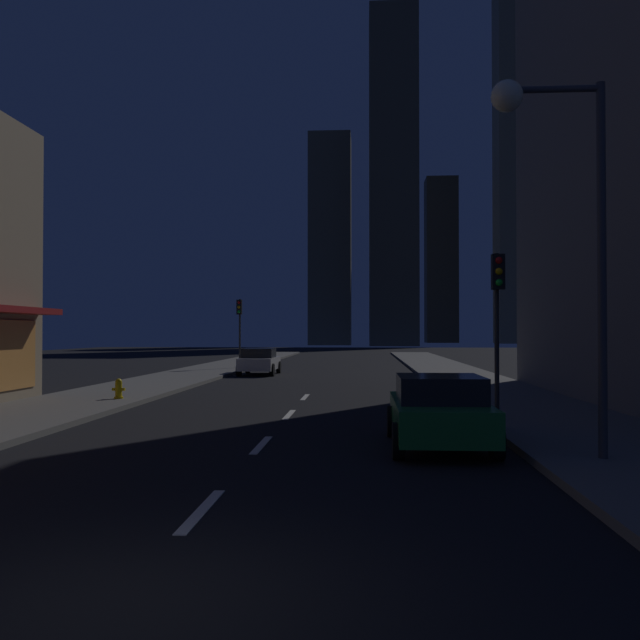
{
  "coord_description": "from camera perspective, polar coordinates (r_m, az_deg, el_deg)",
  "views": [
    {
      "loc": [
        2.1,
        -5.65,
        2.31
      ],
      "look_at": [
        0.0,
        27.16,
        2.9
      ],
      "focal_mm": 38.71,
      "sensor_mm": 36.0,
      "label": 1
    }
  ],
  "objects": [
    {
      "name": "ground_plane",
      "position": [
        37.78,
        0.47,
        -4.61
      ],
      "size": [
        78.0,
        136.0,
        0.1
      ],
      "primitive_type": "cube",
      "color": "black"
    },
    {
      "name": "sidewalk_right",
      "position": [
        38.03,
        11.09,
        -4.38
      ],
      "size": [
        4.0,
        76.0,
        0.15
      ],
      "primitive_type": "cube",
      "color": "#605E59",
      "rests_on": "ground"
    },
    {
      "name": "sidewalk_left",
      "position": [
        38.79,
        -9.94,
        -4.32
      ],
      "size": [
        4.0,
        76.0,
        0.15
      ],
      "primitive_type": "cube",
      "color": "#605E59",
      "rests_on": "ground"
    },
    {
      "name": "lane_marking_center",
      "position": [
        14.39,
        -4.85,
        -10.25
      ],
      "size": [
        0.16,
        23.0,
        0.01
      ],
      "color": "silver",
      "rests_on": "ground"
    },
    {
      "name": "skyscraper_distant_tall",
      "position": [
        127.89,
        0.85,
        6.59
      ],
      "size": [
        7.67,
        8.23,
        38.51
      ],
      "primitive_type": "cube",
      "color": "brown",
      "rests_on": "ground"
    },
    {
      "name": "skyscraper_distant_mid",
      "position": [
        121.69,
        6.07,
        11.57
      ],
      "size": [
        8.24,
        8.87,
        57.68
      ],
      "primitive_type": "cube",
      "color": "#474335",
      "rests_on": "ground"
    },
    {
      "name": "skyscraper_distant_short",
      "position": [
        157.01,
        9.98,
        4.85
      ],
      "size": [
        6.96,
        7.03,
        36.7
      ],
      "primitive_type": "cube",
      "color": "#312F25",
      "rests_on": "ground"
    },
    {
      "name": "skyscraper_distant_slender",
      "position": [
        154.53,
        15.72,
        13.1
      ],
      "size": [
        7.46,
        7.9,
        79.85
      ],
      "primitive_type": "cube",
      "color": "#65604C",
      "rests_on": "ground"
    },
    {
      "name": "car_parked_near",
      "position": [
        14.14,
        9.82,
        -7.39
      ],
      "size": [
        1.98,
        4.24,
        1.45
      ],
      "color": "#1E722D",
      "rests_on": "ground"
    },
    {
      "name": "car_parked_far",
      "position": [
        37.74,
        -5.04,
        -3.41
      ],
      "size": [
        1.98,
        4.24,
        1.45
      ],
      "color": "silver",
      "rests_on": "ground"
    },
    {
      "name": "fire_hydrant_far_left",
      "position": [
        23.52,
        -16.31,
        -5.52
      ],
      "size": [
        0.42,
        0.3,
        0.65
      ],
      "color": "gold",
      "rests_on": "sidewalk_left"
    },
    {
      "name": "traffic_light_near_right",
      "position": [
        18.14,
        14.47,
        1.79
      ],
      "size": [
        0.32,
        0.48,
        4.2
      ],
      "color": "#2D2D2D",
      "rests_on": "sidewalk_right"
    },
    {
      "name": "traffic_light_far_left",
      "position": [
        42.35,
        -6.68,
        0.17
      ],
      "size": [
        0.32,
        0.48,
        4.2
      ],
      "color": "#2D2D2D",
      "rests_on": "sidewalk_left"
    },
    {
      "name": "street_lamp_right",
      "position": [
        12.9,
        18.69,
        11.36
      ],
      "size": [
        1.96,
        0.56,
        6.58
      ],
      "color": "#38383D",
      "rests_on": "sidewalk_right"
    }
  ]
}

